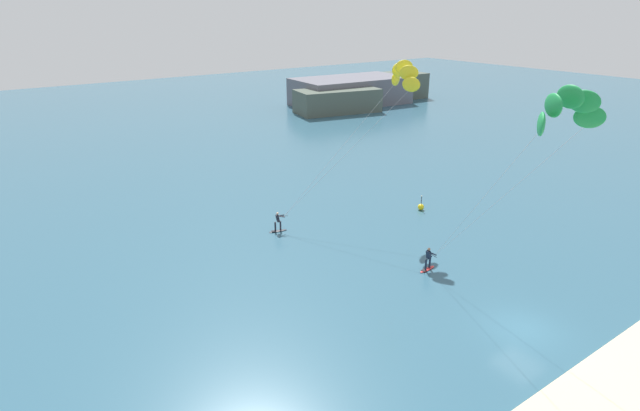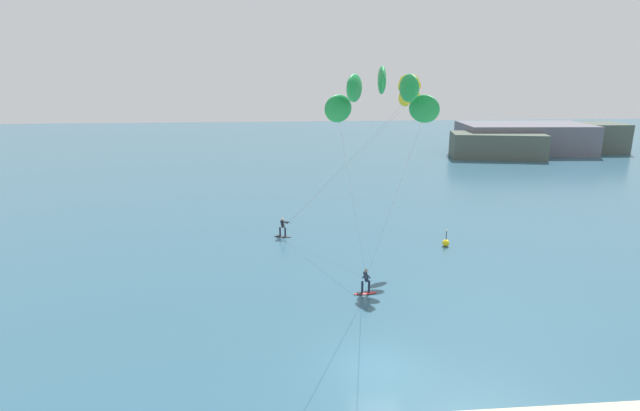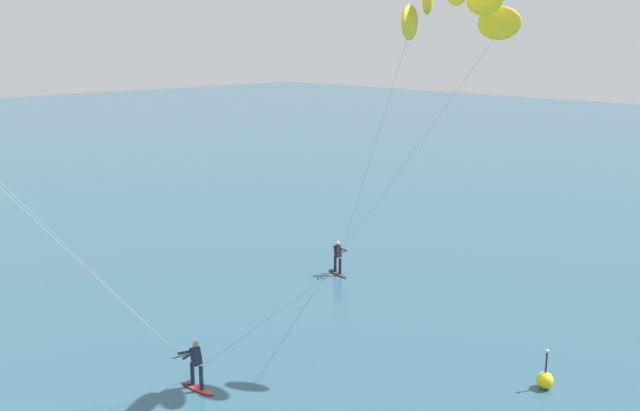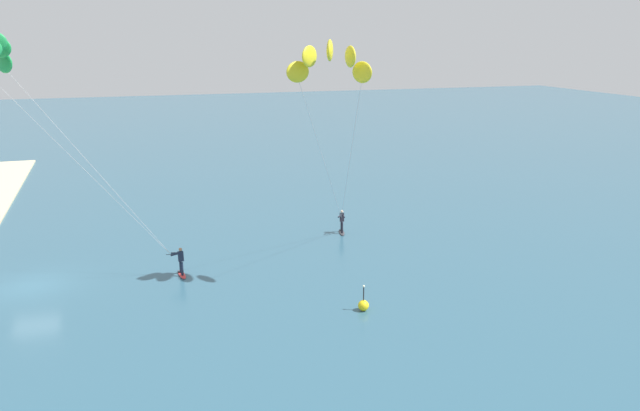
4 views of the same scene
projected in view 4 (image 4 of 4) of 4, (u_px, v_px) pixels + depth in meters
name	position (u px, v px, depth m)	size (l,w,h in m)	color
ground_plane	(32.00, 286.00, 36.28)	(240.00, 240.00, 0.00)	#2D566B
kitesurfer_nearshore	(4.00, 65.00, 33.42)	(4.64, 9.87, 13.77)	red
kitesurfer_mid_water	(331.00, 72.00, 33.78)	(11.41, 6.64, 13.36)	#333338
marker_buoy	(363.00, 305.00, 32.93)	(0.56, 0.56, 1.38)	yellow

